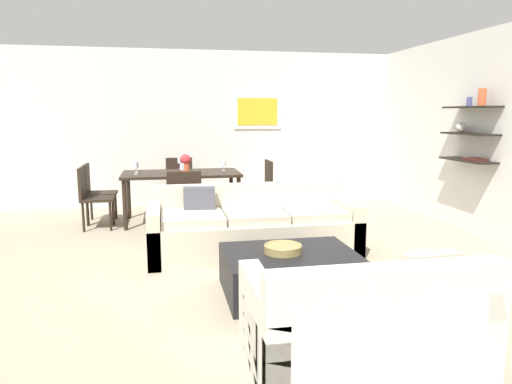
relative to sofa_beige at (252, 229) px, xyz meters
The scene contains 19 objects.
ground_plane 0.47m from the sofa_beige, 66.76° to the right, with size 18.00×18.00×0.00m, color tan.
back_wall_unit 3.40m from the sofa_beige, 82.04° to the left, with size 8.40×0.09×2.70m.
right_wall_shelf_unit 3.35m from the sofa_beige, ahead, with size 0.34×8.20×2.70m.
sofa_beige is the anchor object (origin of this frame).
loveseat_white 2.58m from the sofa_beige, 84.56° to the right, with size 1.46×0.90×0.78m.
coffee_table 1.28m from the sofa_beige, 85.16° to the right, with size 1.19×0.94×0.38m.
decorative_bowl 1.27m from the sofa_beige, 88.07° to the right, with size 0.35×0.35×0.08m.
dining_table 2.00m from the sofa_beige, 112.04° to the left, with size 1.73×0.90×0.75m.
dining_chair_foot 1.23m from the sofa_beige, 127.44° to the left, with size 0.44×0.44×0.88m.
dining_chair_left_near 2.58m from the sofa_beige, 141.16° to the left, with size 0.44×0.44×0.88m.
dining_chair_right_far 2.10m from the sofa_beige, 75.18° to the left, with size 0.44×0.44×0.88m.
dining_chair_head 2.78m from the sofa_beige, 105.38° to the left, with size 0.44×0.44×0.88m.
dining_chair_left_far 2.85m from the sofa_beige, 134.80° to the left, with size 0.44×0.44×0.88m.
wine_glass_head 2.40m from the sofa_beige, 108.43° to the left, with size 0.08×0.08×0.18m.
wine_glass_left_near 2.28m from the sofa_beige, 129.10° to the left, with size 0.07×0.07×0.19m.
wine_glass_right_far 2.01m from the sofa_beige, 92.52° to the left, with size 0.08×0.08×0.15m.
wine_glass_left_far 2.44m from the sofa_beige, 125.71° to the left, with size 0.07×0.07×0.15m.
wine_glass_foot 1.71m from the sofa_beige, 117.26° to the left, with size 0.06×0.06×0.18m.
centerpiece_vase 2.06m from the sofa_beige, 109.92° to the left, with size 0.16×0.16×0.27m.
Camera 1 is at (-1.13, -4.89, 1.62)m, focal length 33.01 mm.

